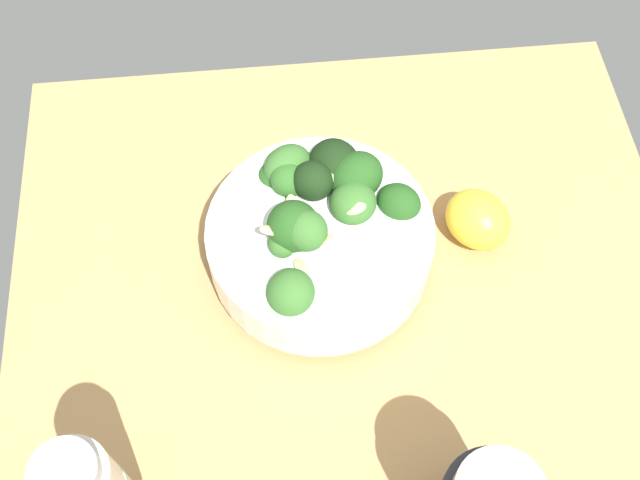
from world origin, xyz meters
The scene contains 3 objects.
ground_plane centered at (0.00, 0.00, -2.46)cm, with size 58.25×58.25×4.93cm, color tan.
bowl_of_broccoli centered at (2.19, -6.23, 4.27)cm, with size 18.87×18.79×9.98cm.
lemon_wedge centered at (-11.68, -7.32, 2.38)cm, with size 6.00×5.13×4.76cm, color yellow.
Camera 1 is at (5.59, 27.13, 60.34)cm, focal length 44.05 mm.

